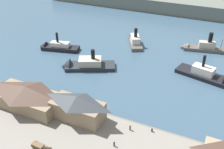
% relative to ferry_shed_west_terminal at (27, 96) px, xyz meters
% --- Properties ---
extents(ground_plane, '(320.00, 320.00, 0.00)m').
position_rel_ferry_shed_west_terminal_xyz_m(ground_plane, '(19.39, 10.27, -4.78)').
color(ground_plane, '#385166').
extents(seawall_edge, '(110.00, 0.80, 1.00)m').
position_rel_ferry_shed_west_terminal_xyz_m(seawall_edge, '(19.39, 6.67, -4.28)').
color(seawall_edge, '#666159').
rests_on(seawall_edge, ground).
extents(ferry_shed_west_terminal, '(21.85, 10.07, 7.05)m').
position_rel_ferry_shed_west_terminal_xyz_m(ferry_shed_west_terminal, '(0.00, 0.00, 0.00)').
color(ferry_shed_west_terminal, '#847056').
rests_on(ferry_shed_west_terminal, quay_promenade).
extents(ferry_shed_central_terminal, '(15.47, 7.37, 7.53)m').
position_rel_ferry_shed_west_terminal_xyz_m(ferry_shed_central_terminal, '(16.85, 1.55, 0.24)').
color(ferry_shed_central_terminal, '#847056').
rests_on(ferry_shed_central_terminal, quay_promenade).
extents(horse_cart, '(6.04, 1.61, 1.87)m').
position_rel_ferry_shed_west_terminal_xyz_m(horse_cart, '(14.74, -12.59, -2.66)').
color(horse_cart, brown).
rests_on(horse_cart, quay_promenade).
extents(pedestrian_near_west_shed, '(0.44, 0.44, 1.78)m').
position_rel_ferry_shed_west_terminal_xyz_m(pedestrian_near_west_shed, '(32.35, 3.11, -2.77)').
color(pedestrian_near_west_shed, '#4C3D33').
rests_on(pedestrian_near_west_shed, quay_promenade).
extents(pedestrian_near_cart, '(0.41, 0.41, 1.64)m').
position_rel_ferry_shed_west_terminal_xyz_m(pedestrian_near_cart, '(30.87, -4.08, -2.83)').
color(pedestrian_near_cart, '#232328').
rests_on(pedestrian_near_cart, quay_promenade).
extents(mooring_post_center_east, '(0.44, 0.44, 0.90)m').
position_rel_ferry_shed_west_terminal_xyz_m(mooring_post_center_east, '(-14.53, 4.97, -3.13)').
color(mooring_post_center_east, black).
rests_on(mooring_post_center_east, quay_promenade).
extents(mooring_post_center_west, '(0.44, 0.44, 0.90)m').
position_rel_ferry_shed_west_terminal_xyz_m(mooring_post_center_west, '(37.95, 5.05, -3.13)').
color(mooring_post_center_west, black).
rests_on(mooring_post_center_west, quay_promenade).
extents(ferry_departing_north, '(21.88, 15.19, 10.27)m').
position_rel_ferry_shed_west_terminal_xyz_m(ferry_departing_north, '(2.08, 29.55, -3.39)').
color(ferry_departing_north, '#23282D').
rests_on(ferry_departing_north, ground).
extents(ferry_near_quay, '(22.00, 11.05, 11.01)m').
position_rel_ferry_shed_west_terminal_xyz_m(ferry_near_quay, '(48.75, 41.59, -3.50)').
color(ferry_near_quay, black).
rests_on(ferry_near_quay, ground).
extents(ferry_mid_harbor, '(22.02, 9.10, 9.98)m').
position_rel_ferry_shed_west_terminal_xyz_m(ferry_mid_harbor, '(41.75, 65.99, -3.33)').
color(ferry_mid_harbor, '#514C47').
rests_on(ferry_mid_harbor, ground).
extents(ferry_approaching_east, '(12.23, 17.50, 9.85)m').
position_rel_ferry_shed_west_terminal_xyz_m(ferry_approaching_east, '(11.97, 60.76, -3.20)').
color(ferry_approaching_east, '#514C47').
rests_on(ferry_approaching_east, ground).
extents(ferry_approaching_west, '(18.99, 9.21, 9.61)m').
position_rel_ferry_shed_west_terminal_xyz_m(ferry_approaching_west, '(-17.72, 39.19, -3.49)').
color(ferry_approaching_west, black).
rests_on(ferry_approaching_west, ground).
extents(far_headland, '(180.00, 24.00, 8.00)m').
position_rel_ferry_shed_west_terminal_xyz_m(far_headland, '(19.39, 120.27, -0.78)').
color(far_headland, '#60665B').
rests_on(far_headland, ground).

